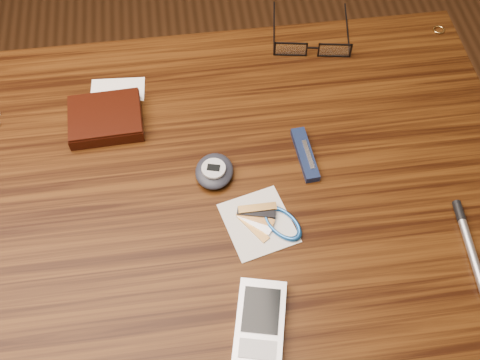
{
  "coord_description": "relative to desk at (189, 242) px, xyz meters",
  "views": [
    {
      "loc": [
        0.02,
        -0.44,
        1.48
      ],
      "look_at": [
        0.08,
        0.03,
        0.76
      ],
      "focal_mm": 45.0,
      "sensor_mm": 36.0,
      "label": 1
    }
  ],
  "objects": [
    {
      "name": "wallet_and_card",
      "position": [
        -0.11,
        0.17,
        0.11
      ],
      "size": [
        0.12,
        0.14,
        0.02
      ],
      "color": "black",
      "rests_on": "desk"
    },
    {
      "name": "eyeglasses",
      "position": [
        0.24,
        0.28,
        0.11
      ],
      "size": [
        0.15,
        0.15,
        0.03
      ],
      "color": "black",
      "rests_on": "desk"
    },
    {
      "name": "desk",
      "position": [
        0.0,
        0.0,
        0.0
      ],
      "size": [
        1.0,
        0.7,
        0.75
      ],
      "color": "#351A08",
      "rests_on": "ground"
    },
    {
      "name": "notepad_keys",
      "position": [
        0.12,
        -0.04,
        0.11
      ],
      "size": [
        0.12,
        0.12,
        0.01
      ],
      "color": "silver",
      "rests_on": "desk"
    },
    {
      "name": "silver_pen",
      "position": [
        0.38,
        -0.1,
        0.11
      ],
      "size": [
        0.02,
        0.14,
        0.01
      ],
      "color": "#ABAAAF",
      "rests_on": "desk"
    },
    {
      "name": "gold_ring",
      "position": [
        0.47,
        0.3,
        0.1
      ],
      "size": [
        0.02,
        0.02,
        0.0
      ],
      "primitive_type": "torus",
      "rotation": [
        0.0,
        0.0,
        0.27
      ],
      "color": "tan",
      "rests_on": "desk"
    },
    {
      "name": "pda_phone",
      "position": [
        0.08,
        -0.18,
        0.11
      ],
      "size": [
        0.08,
        0.12,
        0.02
      ],
      "color": "#BABBC0",
      "rests_on": "desk"
    },
    {
      "name": "pocket_knife",
      "position": [
        0.19,
        0.07,
        0.11
      ],
      "size": [
        0.03,
        0.1,
        0.01
      ],
      "color": "#111A3B",
      "rests_on": "desk"
    },
    {
      "name": "pedometer",
      "position": [
        0.05,
        0.05,
        0.11
      ],
      "size": [
        0.07,
        0.08,
        0.03
      ],
      "color": "#20222C",
      "rests_on": "desk"
    }
  ]
}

